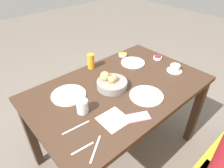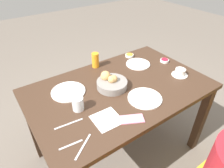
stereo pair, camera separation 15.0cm
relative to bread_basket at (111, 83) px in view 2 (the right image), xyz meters
name	(u,v)px [view 2 (the right image)]	position (x,y,z in m)	size (l,w,h in m)	color
ground_plane	(118,150)	(-0.05, 0.04, -0.80)	(10.00, 10.00, 0.00)	#6B6056
dining_table	(120,98)	(-0.05, 0.04, -0.14)	(1.37, 0.86, 0.76)	#3D281C
bread_basket	(111,83)	(0.00, 0.00, 0.00)	(0.23, 0.23, 0.12)	gray
plate_near_left	(138,64)	(-0.39, -0.15, -0.03)	(0.21, 0.21, 0.01)	white
plate_near_right	(68,92)	(0.30, -0.13, -0.03)	(0.25, 0.25, 0.01)	white
plate_far_center	(145,98)	(-0.11, 0.25, -0.03)	(0.24, 0.24, 0.01)	white
juice_glass	(95,60)	(-0.06, -0.33, 0.03)	(0.06, 0.06, 0.13)	orange
water_tumbler	(78,104)	(0.32, 0.08, 0.01)	(0.08, 0.08, 0.09)	silver
coffee_cup	(180,72)	(-0.56, 0.19, -0.01)	(0.13, 0.13, 0.06)	white
jam_bowl_berry	(165,60)	(-0.63, -0.05, -0.03)	(0.08, 0.08, 0.02)	white
jam_bowl_honey	(129,55)	(-0.43, -0.31, -0.03)	(0.08, 0.08, 0.02)	white
fork_silver	(69,124)	(0.43, 0.17, -0.04)	(0.18, 0.03, 0.00)	#B7B7BC
knife_silver	(83,146)	(0.44, 0.36, -0.04)	(0.15, 0.11, 0.00)	#B7B7BC
spoon_coffee	(71,145)	(0.49, 0.32, -0.04)	(0.13, 0.02, 0.00)	#B7B7BC
napkin	(107,119)	(0.22, 0.27, -0.04)	(0.17, 0.17, 0.00)	white
cell_phone	(132,119)	(0.09, 0.36, -0.03)	(0.17, 0.13, 0.01)	pink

